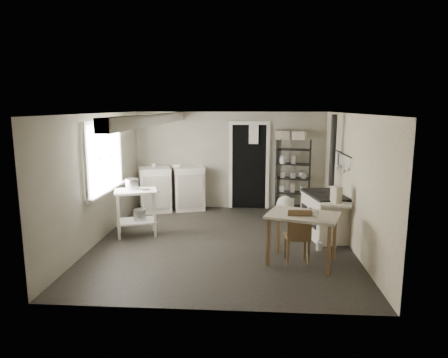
# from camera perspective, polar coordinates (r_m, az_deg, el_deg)

# --- Properties ---
(floor) EXTENTS (5.00, 5.00, 0.00)m
(floor) POSITION_cam_1_polar(r_m,az_deg,el_deg) (7.35, -0.16, -8.89)
(floor) COLOR black
(floor) RESTS_ON ground
(ceiling) EXTENTS (5.00, 5.00, 0.00)m
(ceiling) POSITION_cam_1_polar(r_m,az_deg,el_deg) (6.95, -0.17, 9.34)
(ceiling) COLOR white
(ceiling) RESTS_ON wall_back
(wall_back) EXTENTS (4.50, 0.02, 2.30)m
(wall_back) POSITION_cam_1_polar(r_m,az_deg,el_deg) (9.52, 0.89, 2.66)
(wall_back) COLOR #9F9A87
(wall_back) RESTS_ON ground
(wall_front) EXTENTS (4.50, 0.02, 2.30)m
(wall_front) POSITION_cam_1_polar(r_m,az_deg,el_deg) (4.63, -2.34, -5.58)
(wall_front) COLOR #9F9A87
(wall_front) RESTS_ON ground
(wall_left) EXTENTS (0.02, 5.00, 2.30)m
(wall_left) POSITION_cam_1_polar(r_m,az_deg,el_deg) (7.56, -17.45, 0.17)
(wall_left) COLOR #9F9A87
(wall_left) RESTS_ON ground
(wall_right) EXTENTS (0.02, 5.00, 2.30)m
(wall_right) POSITION_cam_1_polar(r_m,az_deg,el_deg) (7.26, 17.84, -0.25)
(wall_right) COLOR #9F9A87
(wall_right) RESTS_ON ground
(window) EXTENTS (0.12, 1.76, 1.28)m
(window) POSITION_cam_1_polar(r_m,az_deg,el_deg) (7.68, -16.84, 3.00)
(window) COLOR white
(window) RESTS_ON wall_left
(doorway) EXTENTS (0.96, 0.10, 2.08)m
(doorway) POSITION_cam_1_polar(r_m,az_deg,el_deg) (9.50, 3.59, 1.71)
(doorway) COLOR white
(doorway) RESTS_ON ground
(ceiling_beam) EXTENTS (0.18, 5.00, 0.18)m
(ceiling_beam) POSITION_cam_1_polar(r_m,az_deg,el_deg) (7.13, -9.93, 8.41)
(ceiling_beam) COLOR white
(ceiling_beam) RESTS_ON ceiling
(wallpaper_panel) EXTENTS (0.01, 5.00, 2.30)m
(wallpaper_panel) POSITION_cam_1_polar(r_m,az_deg,el_deg) (7.26, 17.77, -0.25)
(wallpaper_panel) COLOR beige
(wallpaper_panel) RESTS_ON wall_right
(utensil_rail) EXTENTS (0.06, 1.20, 0.44)m
(utensil_rail) POSITION_cam_1_polar(r_m,az_deg,el_deg) (7.77, 16.53, 3.47)
(utensil_rail) COLOR silver
(utensil_rail) RESTS_ON wall_right
(prep_table) EXTENTS (0.90, 0.75, 0.88)m
(prep_table) POSITION_cam_1_polar(r_m,az_deg,el_deg) (7.77, -12.40, -4.99)
(prep_table) COLOR white
(prep_table) RESTS_ON ground
(stockpot) EXTENTS (0.31, 0.31, 0.27)m
(stockpot) POSITION_cam_1_polar(r_m,az_deg,el_deg) (7.76, -13.01, -0.93)
(stockpot) COLOR silver
(stockpot) RESTS_ON prep_table
(saucepan) EXTENTS (0.18, 0.18, 0.09)m
(saucepan) POSITION_cam_1_polar(r_m,az_deg,el_deg) (7.60, -11.09, -1.79)
(saucepan) COLOR silver
(saucepan) RESTS_ON prep_table
(bucket) EXTENTS (0.26, 0.26, 0.25)m
(bucket) POSITION_cam_1_polar(r_m,az_deg,el_deg) (7.75, -11.95, -5.13)
(bucket) COLOR silver
(bucket) RESTS_ON prep_table
(base_cabinets) EXTENTS (1.69, 1.10, 1.02)m
(base_cabinets) POSITION_cam_1_polar(r_m,az_deg,el_deg) (9.50, -7.42, -1.68)
(base_cabinets) COLOR silver
(base_cabinets) RESTS_ON ground
(mixing_bowl) EXTENTS (0.33, 0.33, 0.07)m
(mixing_bowl) POSITION_cam_1_polar(r_m,az_deg,el_deg) (9.36, -6.82, 1.25)
(mixing_bowl) COLOR silver
(mixing_bowl) RESTS_ON base_cabinets
(counter_cup) EXTENTS (0.13, 0.13, 0.10)m
(counter_cup) POSITION_cam_1_polar(r_m,az_deg,el_deg) (9.43, -10.01, 1.30)
(counter_cup) COLOR silver
(counter_cup) RESTS_ON base_cabinets
(shelf_rack) EXTENTS (0.84, 0.45, 1.68)m
(shelf_rack) POSITION_cam_1_polar(r_m,az_deg,el_deg) (9.36, 9.84, 1.14)
(shelf_rack) COLOR black
(shelf_rack) RESTS_ON ground
(shelf_jar) EXTENTS (0.12, 0.12, 0.20)m
(shelf_jar) POSITION_cam_1_polar(r_m,az_deg,el_deg) (9.23, 8.38, 3.69)
(shelf_jar) COLOR silver
(shelf_jar) RESTS_ON shelf_rack
(storage_box_a) EXTENTS (0.30, 0.26, 0.20)m
(storage_box_a) POSITION_cam_1_polar(r_m,az_deg,el_deg) (9.29, 8.37, 7.68)
(storage_box_a) COLOR beige
(storage_box_a) RESTS_ON shelf_rack
(storage_box_b) EXTENTS (0.36, 0.35, 0.19)m
(storage_box_b) POSITION_cam_1_polar(r_m,az_deg,el_deg) (9.30, 10.79, 7.49)
(storage_box_b) COLOR beige
(storage_box_b) RESTS_ON shelf_rack
(stove) EXTENTS (0.78, 1.15, 0.83)m
(stove) POSITION_cam_1_polar(r_m,az_deg,el_deg) (7.70, 14.13, -4.90)
(stove) COLOR silver
(stove) RESTS_ON ground
(stovepipe) EXTENTS (0.14, 0.14, 1.52)m
(stovepipe) POSITION_cam_1_polar(r_m,az_deg,el_deg) (7.92, 15.27, 3.95)
(stovepipe) COLOR black
(stovepipe) RESTS_ON stove
(side_ledge) EXTENTS (0.57, 0.39, 0.80)m
(side_ledge) POSITION_cam_1_polar(r_m,az_deg,el_deg) (7.16, 15.59, -6.21)
(side_ledge) COLOR white
(side_ledge) RESTS_ON ground
(oats_box) EXTENTS (0.18, 0.22, 0.28)m
(oats_box) POSITION_cam_1_polar(r_m,az_deg,el_deg) (7.02, 15.76, -1.65)
(oats_box) COLOR beige
(oats_box) RESTS_ON side_ledge
(work_table) EXTENTS (1.23, 1.04, 0.80)m
(work_table) POSITION_cam_1_polar(r_m,az_deg,el_deg) (6.37, 11.07, -8.55)
(work_table) COLOR beige
(work_table) RESTS_ON ground
(table_cup) EXTENTS (0.12, 0.12, 0.10)m
(table_cup) POSITION_cam_1_polar(r_m,az_deg,el_deg) (6.14, 12.94, -5.12)
(table_cup) COLOR silver
(table_cup) RESTS_ON work_table
(chair) EXTENTS (0.39, 0.41, 0.89)m
(chair) POSITION_cam_1_polar(r_m,az_deg,el_deg) (6.38, 10.42, -7.50)
(chair) COLOR brown
(chair) RESTS_ON ground
(flour_sack) EXTENTS (0.49, 0.46, 0.47)m
(flour_sack) POSITION_cam_1_polar(r_m,az_deg,el_deg) (8.99, 8.68, -3.84)
(flour_sack) COLOR silver
(flour_sack) RESTS_ON ground
(floor_crock) EXTENTS (0.12, 0.12, 0.14)m
(floor_crock) POSITION_cam_1_polar(r_m,az_deg,el_deg) (7.10, 13.48, -9.26)
(floor_crock) COLOR silver
(floor_crock) RESTS_ON ground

